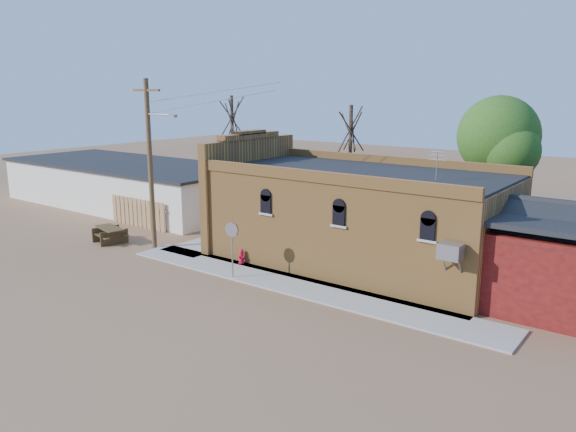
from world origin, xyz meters
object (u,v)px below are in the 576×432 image
Objects in this scene: utility_pole at (151,161)px; fire_hydrant at (241,256)px; trash_barrel at (236,235)px; stop_sign at (232,235)px; picnic_table at (110,233)px; brick_bar at (353,216)px.

fire_hydrant is (5.70, 0.60, -4.34)m from utility_pole.
trash_barrel is (-2.85, 2.81, 0.08)m from fire_hydrant.
picnic_table is at bearing -168.79° from stop_sign.
fire_hydrant is at bearing 5.98° from utility_pole.
utility_pole is 12.63× the size of fire_hydrant.
brick_bar is 7.24m from trash_barrel.
utility_pole is 3.49× the size of stop_sign.
brick_bar reaches higher than trash_barrel.
picnic_table is at bearing -157.77° from fire_hydrant.
brick_bar reaches higher than picnic_table.
trash_barrel is at bearing 50.10° from utility_pole.
utility_pole reaches higher than stop_sign.
picnic_table is (-12.79, -4.99, -1.78)m from brick_bar.
fire_hydrant is at bearing -44.51° from trash_barrel.
picnic_table is at bearing -144.94° from trash_barrel.
fire_hydrant is at bearing 134.64° from stop_sign.
trash_barrel is (-6.94, -0.89, -1.83)m from brick_bar.
stop_sign is at bearing -49.63° from trash_barrel.
utility_pole reaches higher than picnic_table.
brick_bar is 6.35× the size of stop_sign.
brick_bar is at bearing 75.26° from stop_sign.
fire_hydrant is 0.28× the size of stop_sign.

